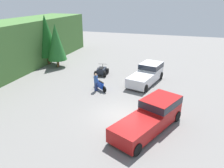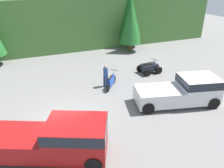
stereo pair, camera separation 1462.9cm
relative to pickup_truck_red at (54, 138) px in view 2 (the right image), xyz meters
The scene contains 9 objects.
ground_plane 2.73m from the pickup_truck_red, 68.54° to the left, with size 80.00×80.00×0.00m, color slate.
hillside_backdrop 18.50m from the pickup_truck_red, 87.09° to the left, with size 44.00×6.00×5.74m.
tree_mid_left 17.30m from the pickup_truck_red, 51.67° to the left, with size 2.40×2.40×5.46m.
tree_mid_right 19.31m from the pickup_truck_red, 53.26° to the left, with size 2.83×2.83×6.43m.
pickup_truck_red is the anchor object (origin of this frame).
pickup_truck_second 8.82m from the pickup_truck_red, 10.61° to the left, with size 5.67×3.29×1.85m.
dirt_bike 7.69m from the pickup_truck_red, 47.75° to the left, with size 1.43×1.73×1.13m.
quad_atv 11.67m from the pickup_truck_red, 36.90° to the left, with size 1.96×1.46×1.19m.
rider_person 7.66m from the pickup_truck_red, 51.11° to the left, with size 0.48×0.48×1.75m.
Camera 2 is at (-1.48, -10.72, 7.56)m, focal length 35.00 mm.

